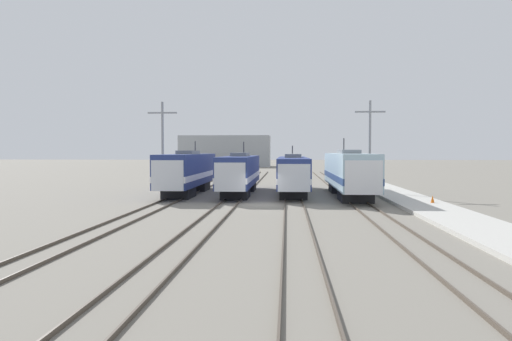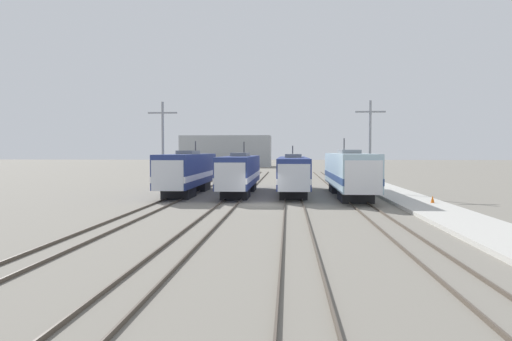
# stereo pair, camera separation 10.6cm
# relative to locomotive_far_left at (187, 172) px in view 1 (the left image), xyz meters

# --- Properties ---
(ground_plane) EXTENTS (400.00, 400.00, 0.00)m
(ground_plane) POSITION_rel_locomotive_far_left_xyz_m (7.72, -9.24, -2.19)
(ground_plane) COLOR slate
(rail_pair_far_left) EXTENTS (1.50, 120.00, 0.15)m
(rail_pair_far_left) POSITION_rel_locomotive_far_left_xyz_m (0.00, -9.24, -2.12)
(rail_pair_far_left) COLOR #4C4238
(rail_pair_far_left) RESTS_ON ground_plane
(rail_pair_center_left) EXTENTS (1.51, 120.00, 0.15)m
(rail_pair_center_left) POSITION_rel_locomotive_far_left_xyz_m (5.15, -9.24, -2.12)
(rail_pair_center_left) COLOR #4C4238
(rail_pair_center_left) RESTS_ON ground_plane
(rail_pair_center_right) EXTENTS (1.51, 120.00, 0.15)m
(rail_pair_center_right) POSITION_rel_locomotive_far_left_xyz_m (10.29, -9.24, -2.12)
(rail_pair_center_right) COLOR #4C4238
(rail_pair_center_right) RESTS_ON ground_plane
(rail_pair_far_right) EXTENTS (1.50, 120.00, 0.15)m
(rail_pair_far_right) POSITION_rel_locomotive_far_left_xyz_m (15.44, -9.24, -2.12)
(rail_pair_far_right) COLOR #4C4238
(rail_pair_far_right) RESTS_ON ground_plane
(locomotive_far_left) EXTENTS (2.93, 17.22, 5.26)m
(locomotive_far_left) POSITION_rel_locomotive_far_left_xyz_m (0.00, 0.00, 0.00)
(locomotive_far_left) COLOR black
(locomotive_far_left) RESTS_ON ground_plane
(locomotive_center_left) EXTENTS (2.78, 17.82, 5.19)m
(locomotive_center_left) POSITION_rel_locomotive_far_left_xyz_m (5.15, 0.05, -0.10)
(locomotive_center_left) COLOR black
(locomotive_center_left) RESTS_ON ground_plane
(locomotive_center_right) EXTENTS (2.87, 19.26, 4.78)m
(locomotive_center_right) POSITION_rel_locomotive_far_left_xyz_m (10.29, 0.81, -0.16)
(locomotive_center_right) COLOR black
(locomotive_center_right) RESTS_ON ground_plane
(locomotive_far_right) EXTENTS (3.10, 18.50, 5.51)m
(locomotive_far_right) POSITION_rel_locomotive_far_left_xyz_m (15.44, -1.81, 0.03)
(locomotive_far_right) COLOR #232326
(locomotive_far_right) RESTS_ON ground_plane
(catenary_tower_left) EXTENTS (2.93, 0.24, 9.11)m
(catenary_tower_left) POSITION_rel_locomotive_far_left_xyz_m (-2.69, 1.08, 2.79)
(catenary_tower_left) COLOR gray
(catenary_tower_left) RESTS_ON ground_plane
(catenary_tower_right) EXTENTS (2.93, 0.24, 9.11)m
(catenary_tower_right) POSITION_rel_locomotive_far_left_xyz_m (17.76, 1.08, 2.79)
(catenary_tower_right) COLOR gray
(catenary_tower_right) RESTS_ON ground_plane
(platform) EXTENTS (4.00, 120.00, 0.26)m
(platform) POSITION_rel_locomotive_far_left_xyz_m (20.04, -9.24, -2.06)
(platform) COLOR #B7B5AD
(platform) RESTS_ON ground_plane
(traffic_cone) EXTENTS (0.29, 0.29, 0.55)m
(traffic_cone) POSITION_rel_locomotive_far_left_xyz_m (20.87, -9.23, -1.66)
(traffic_cone) COLOR orange
(traffic_cone) RESTS_ON platform
(depot_building) EXTENTS (23.98, 10.68, 8.32)m
(depot_building) POSITION_rel_locomotive_far_left_xyz_m (-6.99, 86.50, 1.97)
(depot_building) COLOR #9EA3A8
(depot_building) RESTS_ON ground_plane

